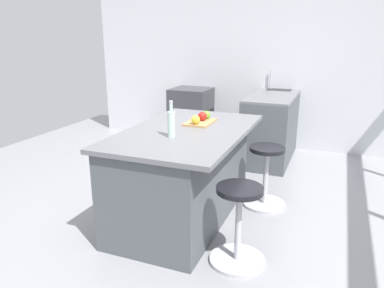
{
  "coord_description": "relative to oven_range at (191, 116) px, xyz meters",
  "views": [
    {
      "loc": [
        2.94,
        1.1,
        1.74
      ],
      "look_at": [
        -0.1,
        -0.12,
        0.76
      ],
      "focal_mm": 34.5,
      "sensor_mm": 36.0,
      "label": 1
    }
  ],
  "objects": [
    {
      "name": "kitchen_island",
      "position": [
        2.42,
        0.88,
        0.0
      ],
      "size": [
        1.73,
        1.05,
        0.89
      ],
      "color": "#4C5156",
      "rests_on": "ground_plane"
    },
    {
      "name": "sink_cabinet",
      "position": [
        -0.0,
        1.35,
        0.02
      ],
      "size": [
        2.01,
        0.6,
        1.21
      ],
      "color": "#4C5156",
      "rests_on": "ground_plane"
    },
    {
      "name": "stool_by_window",
      "position": [
        1.88,
        1.58,
        -0.15
      ],
      "size": [
        0.44,
        0.44,
        0.64
      ],
      "color": "#B7B7BC",
      "rests_on": "ground_plane"
    },
    {
      "name": "water_bottle",
      "position": [
        2.7,
        0.91,
        0.57
      ],
      "size": [
        0.06,
        0.06,
        0.31
      ],
      "color": "silver",
      "rests_on": "kitchen_island"
    },
    {
      "name": "oven_range",
      "position": [
        0.0,
        0.0,
        0.0
      ],
      "size": [
        0.6,
        0.61,
        0.9
      ],
      "color": "#38383D",
      "rests_on": "ground_plane"
    },
    {
      "name": "apple_red",
      "position": [
        2.11,
        0.97,
        0.51
      ],
      "size": [
        0.09,
        0.09,
        0.09
      ],
      "primitive_type": "sphere",
      "color": "red",
      "rests_on": "cutting_board"
    },
    {
      "name": "apple_yellow",
      "position": [
        2.27,
        0.96,
        0.51
      ],
      "size": [
        0.09,
        0.09,
        0.09
      ],
      "primitive_type": "sphere",
      "color": "gold",
      "rests_on": "cutting_board"
    },
    {
      "name": "apple_green",
      "position": [
        2.02,
        0.98,
        0.5
      ],
      "size": [
        0.08,
        0.08,
        0.08
      ],
      "primitive_type": "sphere",
      "color": "#609E2D",
      "rests_on": "cutting_board"
    },
    {
      "name": "interior_partition_left",
      "position": [
        -0.35,
        1.1,
        0.91
      ],
      "size": [
        0.12,
        5.8,
        2.71
      ],
      "color": "silver",
      "rests_on": "ground_plane"
    },
    {
      "name": "stool_middle",
      "position": [
        2.96,
        1.58,
        -0.15
      ],
      "size": [
        0.44,
        0.44,
        0.64
      ],
      "color": "#B7B7BC",
      "rests_on": "ground_plane"
    },
    {
      "name": "ground_plane",
      "position": [
        2.51,
        1.1,
        -0.45
      ],
      "size": [
        7.54,
        7.54,
        0.0
      ],
      "primitive_type": "plane",
      "color": "gray"
    },
    {
      "name": "cutting_board",
      "position": [
        2.14,
        0.96,
        0.45
      ],
      "size": [
        0.36,
        0.24,
        0.02
      ],
      "primitive_type": "cube",
      "color": "tan",
      "rests_on": "kitchen_island"
    }
  ]
}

